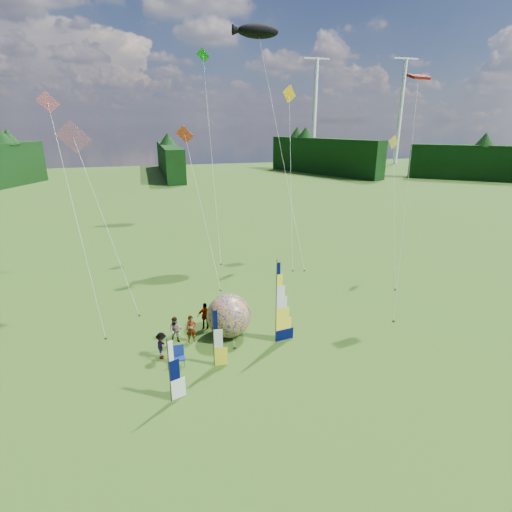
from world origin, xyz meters
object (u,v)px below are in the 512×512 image
object	(u,v)px
spectator_a	(191,329)
kite_whale	(280,135)
spectator_d	(206,316)
spectator_b	(176,330)
camp_chair	(179,357)
spectator_c	(162,346)
side_banner_far	(169,372)
side_banner_left	(213,339)
bol_inflatable	(229,316)
feather_banner_main	(276,304)

from	to	relation	value
spectator_a	kite_whale	size ratio (longest dim) A/B	0.07
spectator_a	spectator_d	xyz separation A→B (m)	(1.08, 1.38, 0.03)
spectator_b	camp_chair	world-z (taller)	spectator_b
spectator_a	spectator_c	world-z (taller)	spectator_a
side_banner_far	spectator_b	world-z (taller)	side_banner_far
spectator_a	spectator_b	world-z (taller)	spectator_a
spectator_b	spectator_c	distance (m)	1.76
spectator_c	spectator_b	bearing A→B (deg)	-17.13
side_banner_left	kite_whale	xyz separation A→B (m)	(9.75, 17.86, 9.82)
side_banner_far	kite_whale	size ratio (longest dim) A/B	0.14
bol_inflatable	spectator_d	distance (m)	1.85
feather_banner_main	spectator_a	bearing A→B (deg)	154.48
camp_chair	spectator_d	bearing A→B (deg)	58.66
spectator_c	kite_whale	bearing A→B (deg)	-23.31
side_banner_left	spectator_b	distance (m)	3.67
side_banner_left	spectator_b	size ratio (longest dim) A/B	2.02
side_banner_far	camp_chair	world-z (taller)	side_banner_far
side_banner_far	spectator_d	xyz separation A→B (m)	(2.70, 6.60, -0.73)
spectator_b	spectator_d	bearing A→B (deg)	47.51
feather_banner_main	side_banner_far	xyz separation A→B (m)	(-6.51, -3.76, -0.94)
spectator_a	side_banner_left	bearing A→B (deg)	-73.07
bol_inflatable	kite_whale	bearing A→B (deg)	60.83
feather_banner_main	bol_inflatable	bearing A→B (deg)	139.42
side_banner_left	side_banner_far	distance (m)	3.39
feather_banner_main	spectator_a	size ratio (longest dim) A/B	2.99
spectator_a	spectator_d	bearing A→B (deg)	52.25
spectator_b	spectator_d	xyz separation A→B (m)	(2.00, 1.21, 0.06)
spectator_b	kite_whale	size ratio (longest dim) A/B	0.07
side_banner_far	spectator_c	distance (m)	3.98
spectator_d	spectator_a	bearing A→B (deg)	59.73
side_banner_left	spectator_c	xyz separation A→B (m)	(-2.71, 1.58, -0.89)
bol_inflatable	spectator_b	xyz separation A→B (m)	(-3.26, 0.06, -0.53)
bol_inflatable	spectator_b	distance (m)	3.31
side_banner_far	spectator_a	world-z (taller)	side_banner_far
side_banner_left	spectator_a	xyz separation A→B (m)	(-0.87, 2.92, -0.83)
spectator_c	bol_inflatable	bearing A→B (deg)	-56.76
spectator_b	side_banner_left	bearing A→B (deg)	-43.51
side_banner_far	spectator_d	bearing A→B (deg)	48.41
feather_banner_main	camp_chair	world-z (taller)	feather_banner_main
bol_inflatable	kite_whale	distance (m)	19.78
feather_banner_main	spectator_a	world-z (taller)	feather_banner_main
bol_inflatable	side_banner_left	bearing A→B (deg)	-115.89
feather_banner_main	spectator_c	bearing A→B (deg)	170.04
side_banner_far	spectator_c	world-z (taller)	side_banner_far
spectator_a	kite_whale	distance (m)	21.20
side_banner_far	spectator_d	size ratio (longest dim) A/B	1.82
side_banner_left	kite_whale	bearing A→B (deg)	68.86
spectator_c	spectator_d	distance (m)	3.98
bol_inflatable	spectator_c	bearing A→B (deg)	-160.88
feather_banner_main	spectator_b	bearing A→B (deg)	155.44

